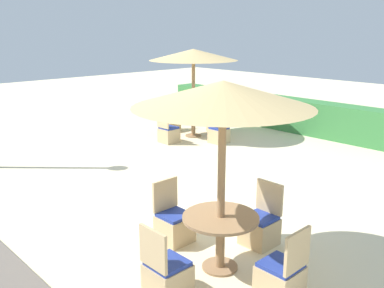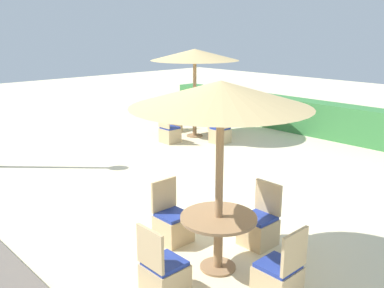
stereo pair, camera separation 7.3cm
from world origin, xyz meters
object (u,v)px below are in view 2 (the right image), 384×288
at_px(patio_chair_back_left_west, 172,122).
at_px(patio_chair_front_right_north, 259,228).
at_px(patio_chair_back_left_north, 219,123).
at_px(parasol_front_right, 221,95).
at_px(patio_chair_back_left_south, 170,133).
at_px(parasol_back_left, 195,55).
at_px(round_table_back_left, 195,117).
at_px(patio_chair_back_left_east, 221,134).
at_px(round_table_front_right, 218,228).
at_px(patio_chair_front_right_west, 172,225).
at_px(patio_chair_front_right_south, 164,276).
at_px(patio_chair_front_right_east, 278,278).

bearing_deg(patio_chair_back_left_west, patio_chair_front_right_north, 59.58).
bearing_deg(patio_chair_back_left_north, patio_chair_front_right_north, 138.37).
height_order(parasol_front_right, patio_chair_back_left_south, parasol_front_right).
relative_size(parasol_back_left, patio_chair_back_left_south, 2.74).
distance_m(round_table_back_left, patio_chair_back_left_north, 1.05).
relative_size(patio_chair_front_right_north, patio_chair_back_left_east, 1.00).
bearing_deg(patio_chair_back_left_north, parasol_front_right, 133.63).
xyz_separation_m(parasol_front_right, round_table_front_right, (0.00, 0.00, -1.75)).
height_order(parasol_front_right, round_table_front_right, parasol_front_right).
bearing_deg(patio_chair_back_left_west, patio_chair_back_left_north, 134.44).
height_order(patio_chair_front_right_west, parasol_back_left, parasol_back_left).
bearing_deg(patio_chair_front_right_south, patio_chair_back_left_south, 139.50).
height_order(patio_chair_front_right_north, patio_chair_front_right_south, same).
distance_m(round_table_front_right, patio_chair_back_left_south, 6.64).
bearing_deg(round_table_back_left, patio_chair_front_right_south, -45.87).
height_order(patio_chair_front_right_south, parasol_back_left, parasol_back_left).
distance_m(patio_chair_front_right_east, round_table_back_left, 8.01).
height_order(patio_chair_front_right_south, round_table_back_left, patio_chair_front_right_south).
distance_m(patio_chair_front_right_north, patio_chair_back_left_west, 7.53).
relative_size(patio_chair_front_right_east, patio_chair_back_left_south, 1.00).
relative_size(patio_chair_front_right_south, patio_chair_back_left_west, 1.00).
bearing_deg(patio_chair_front_right_south, parasol_front_right, 88.91).
height_order(patio_chair_back_left_north, patio_chair_back_left_west, same).
distance_m(parasol_front_right, patio_chair_front_right_east, 2.27).
relative_size(parasol_back_left, patio_chair_back_left_east, 2.74).
bearing_deg(patio_chair_front_right_east, patio_chair_front_right_south, 135.01).
height_order(round_table_back_left, patio_chair_back_left_north, patio_chair_back_left_north).
height_order(patio_chair_front_right_east, patio_chair_back_left_north, same).
xyz_separation_m(patio_chair_front_right_east, patio_chair_back_left_north, (-6.44, 5.72, 0.00)).
xyz_separation_m(round_table_front_right, patio_chair_front_right_north, (-0.05, 0.92, -0.32)).
height_order(round_table_back_left, patio_chair_back_left_south, patio_chair_back_left_south).
height_order(patio_chair_front_right_north, patio_chair_back_left_north, same).
bearing_deg(round_table_front_right, parasol_back_left, 139.23).
xyz_separation_m(patio_chair_front_right_north, patio_chair_back_left_south, (-5.42, 2.82, 0.00)).
xyz_separation_m(patio_chair_front_right_west, patio_chair_back_left_east, (-3.45, 4.70, 0.00)).
relative_size(patio_chair_front_right_east, patio_chair_front_right_west, 1.00).
distance_m(parasol_back_left, round_table_back_left, 1.79).
distance_m(parasol_front_right, parasol_back_left, 7.30).
height_order(parasol_front_right, patio_chair_front_right_west, parasol_front_right).
height_order(patio_chair_back_left_west, patio_chair_back_left_east, same).
distance_m(round_table_back_left, patio_chair_back_left_west, 1.07).
bearing_deg(patio_chair_front_right_north, patio_chair_back_left_east, -40.99).
bearing_deg(patio_chair_back_left_south, patio_chair_front_right_north, -27.47).
height_order(patio_chair_front_right_west, patio_chair_back_left_north, same).
distance_m(round_table_back_left, patio_chair_back_left_south, 1.08).
distance_m(parasol_front_right, patio_chair_back_left_east, 6.83).
relative_size(parasol_front_right, patio_chair_front_right_west, 2.70).
bearing_deg(patio_chair_back_left_north, round_table_front_right, 133.63).
height_order(parasol_front_right, patio_chair_front_right_south, parasol_front_right).
height_order(round_table_front_right, patio_chair_front_right_south, patio_chair_front_right_south).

